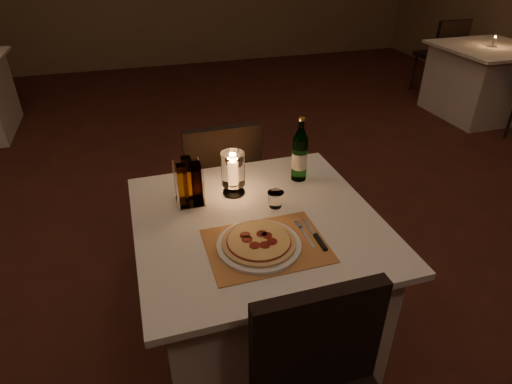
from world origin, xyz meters
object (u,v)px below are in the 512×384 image
object	(u,v)px
tumbler	(276,199)
neighbor_table_right	(483,81)
water_bottle	(300,155)
plate	(259,245)
pizza	(259,242)
hurricane_candle	(233,170)
main_table	(257,284)
chair_far	(221,178)

from	to	relation	value
tumbler	neighbor_table_right	size ratio (longest dim) A/B	0.07
neighbor_table_right	water_bottle	bearing A→B (deg)	-146.11
tumbler	water_bottle	world-z (taller)	water_bottle
plate	pizza	distance (m)	0.02
tumbler	neighbor_table_right	distance (m)	3.87
hurricane_candle	plate	bearing A→B (deg)	-91.01
main_table	hurricane_candle	distance (m)	0.54
water_bottle	tumbler	bearing A→B (deg)	-133.30
plate	water_bottle	distance (m)	0.58
main_table	tumbler	size ratio (longest dim) A/B	14.01
water_bottle	pizza	bearing A→B (deg)	-127.21
chair_far	neighbor_table_right	size ratio (longest dim) A/B	0.90
tumbler	main_table	bearing A→B (deg)	-145.92
hurricane_candle	main_table	bearing A→B (deg)	-79.31
pizza	neighbor_table_right	distance (m)	4.14
water_bottle	neighbor_table_right	xyz separation A→B (m)	(2.98, 2.00, -0.49)
pizza	main_table	bearing A→B (deg)	74.48
main_table	tumbler	bearing A→B (deg)	34.08
main_table	plate	xyz separation A→B (m)	(-0.05, -0.18, 0.38)
plate	pizza	bearing A→B (deg)	68.72
plate	chair_far	bearing A→B (deg)	86.80
plate	water_bottle	world-z (taller)	water_bottle
hurricane_candle	neighbor_table_right	bearing A→B (deg)	31.66
tumbler	neighbor_table_right	xyz separation A→B (m)	(3.16, 2.20, -0.40)
main_table	plate	distance (m)	0.42
main_table	chair_far	world-z (taller)	chair_far
plate	pizza	world-z (taller)	pizza
chair_far	tumbler	bearing A→B (deg)	-80.90
pizza	tumbler	distance (m)	0.29
main_table	plate	size ratio (longest dim) A/B	3.12
hurricane_candle	pizza	bearing A→B (deg)	-91.01
tumbler	hurricane_candle	distance (m)	0.23
main_table	hurricane_candle	xyz separation A→B (m)	(-0.04, 0.23, 0.49)
water_bottle	hurricane_candle	world-z (taller)	water_bottle
pizza	hurricane_candle	xyz separation A→B (m)	(0.01, 0.41, 0.09)
pizza	hurricane_candle	world-z (taller)	hurricane_candle
main_table	water_bottle	world-z (taller)	water_bottle
tumbler	hurricane_candle	xyz separation A→B (m)	(-0.15, 0.16, 0.08)
main_table	water_bottle	distance (m)	0.63
plate	pizza	size ratio (longest dim) A/B	1.14
plate	neighbor_table_right	world-z (taller)	plate
main_table	chair_far	size ratio (longest dim) A/B	1.11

